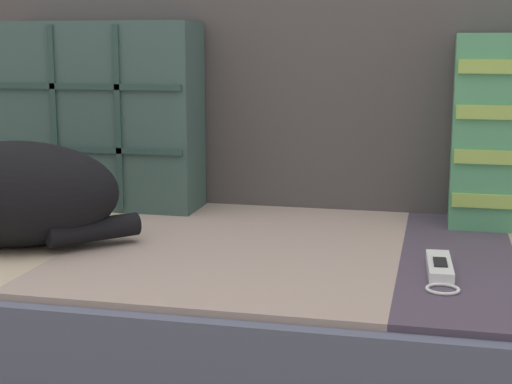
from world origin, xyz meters
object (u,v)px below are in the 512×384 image
at_px(couch, 199,338).
at_px(game_remote_far, 440,269).
at_px(throw_pillow_quilted, 100,115).
at_px(sleeping_cat, 4,198).

relative_size(couch, game_remote_far, 10.47).
bearing_deg(throw_pillow_quilted, sleeping_cat, -92.56).
bearing_deg(game_remote_far, couch, 160.69).
height_order(sleeping_cat, game_remote_far, sleeping_cat).
relative_size(throw_pillow_quilted, sleeping_cat, 1.06).
distance_m(couch, sleeping_cat, 0.44).
height_order(throw_pillow_quilted, sleeping_cat, throw_pillow_quilted).
bearing_deg(game_remote_far, sleeping_cat, -179.73).
bearing_deg(sleeping_cat, couch, 27.73).
distance_m(couch, game_remote_far, 0.50).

